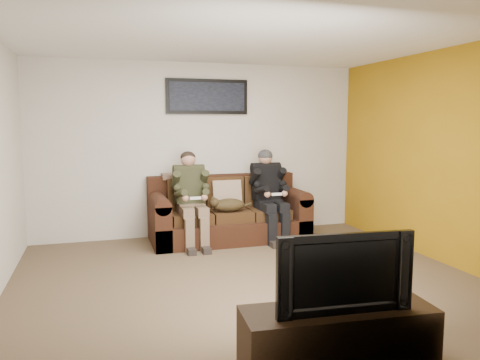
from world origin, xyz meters
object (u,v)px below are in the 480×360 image
object	(u,v)px
person_right	(269,189)
person_left	(191,193)
television	(340,270)
framed_poster	(207,97)
tv_stand	(338,338)
cat	(228,205)
sofa	(227,215)

from	to	relation	value
person_right	person_left	bearing A→B (deg)	-179.98
television	person_right	bearing A→B (deg)	81.39
person_left	television	size ratio (longest dim) A/B	1.35
framed_poster	television	xyz separation A→B (m)	(-0.05, -4.17, -1.39)
person_right	tv_stand	distance (m)	3.73
cat	tv_stand	world-z (taller)	cat
person_left	cat	distance (m)	0.55
tv_stand	television	world-z (taller)	television
person_right	cat	world-z (taller)	person_right
person_right	television	size ratio (longest dim) A/B	1.36
television	tv_stand	bearing A→B (deg)	87.36
person_right	television	bearing A→B (deg)	-103.10
person_left	person_right	xyz separation A→B (m)	(1.16, 0.00, 0.00)
person_left	tv_stand	world-z (taller)	person_left
tv_stand	television	xyz separation A→B (m)	(-0.00, -0.00, 0.49)
person_right	television	world-z (taller)	person_right
sofa	framed_poster	size ratio (longest dim) A/B	1.81
sofa	person_left	distance (m)	0.73
person_left	tv_stand	xyz separation A→B (m)	(0.33, -3.59, -0.52)
sofa	person_right	xyz separation A→B (m)	(0.58, -0.19, 0.39)
cat	tv_stand	xyz separation A→B (m)	(-0.19, -3.53, -0.34)
framed_poster	person_right	bearing A→B (deg)	-36.28
person_left	framed_poster	distance (m)	1.53
sofa	cat	size ratio (longest dim) A/B	3.43
cat	tv_stand	size ratio (longest dim) A/B	0.48
sofa	framed_poster	xyz separation A→B (m)	(-0.20, 0.39, 1.75)
framed_poster	tv_stand	distance (m)	4.57
person_right	framed_poster	distance (m)	1.67
tv_stand	cat	bearing A→B (deg)	91.46
person_left	person_right	world-z (taller)	person_right
person_right	framed_poster	bearing A→B (deg)	143.72
person_left	tv_stand	size ratio (longest dim) A/B	0.96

